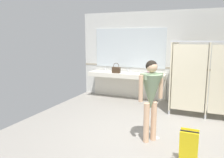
# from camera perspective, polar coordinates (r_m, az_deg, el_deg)

# --- Properties ---
(ground_plane) EXTENTS (6.02, 6.60, 0.10)m
(ground_plane) POSITION_cam_1_polar(r_m,az_deg,el_deg) (4.78, 8.36, -14.98)
(ground_plane) COLOR gray
(wall_back) EXTENTS (6.02, 0.12, 2.81)m
(wall_back) POSITION_cam_1_polar(r_m,az_deg,el_deg) (7.35, 14.63, 5.50)
(wall_back) COLOR silver
(wall_back) RESTS_ON ground_plane
(wall_back_tile_band) EXTENTS (6.02, 0.01, 0.06)m
(wall_back_tile_band) POSITION_cam_1_polar(r_m,az_deg,el_deg) (7.33, 14.43, 2.69)
(wall_back_tile_band) COLOR #9E937F
(wall_back_tile_band) RESTS_ON wall_back
(vanity_counter) EXTENTS (2.51, 0.59, 0.97)m
(vanity_counter) POSITION_cam_1_polar(r_m,az_deg,el_deg) (7.49, 3.79, -0.05)
(vanity_counter) COLOR silver
(vanity_counter) RESTS_ON ground_plane
(mirror_panel) EXTENTS (2.41, 0.02, 1.28)m
(mirror_panel) POSITION_cam_1_polar(r_m,az_deg,el_deg) (7.58, 4.40, 7.78)
(mirror_panel) COLOR silver
(mirror_panel) RESTS_ON wall_back
(bathroom_stalls) EXTENTS (1.83, 1.40, 1.92)m
(bathroom_stalls) POSITION_cam_1_polar(r_m,az_deg,el_deg) (6.37, 23.01, 0.67)
(bathroom_stalls) COLOR beige
(bathroom_stalls) RESTS_ON ground_plane
(person_standing) EXTENTS (0.56, 0.56, 1.58)m
(person_standing) POSITION_cam_1_polar(r_m,az_deg,el_deg) (4.32, 9.78, -3.12)
(person_standing) COLOR #DBAD89
(person_standing) RESTS_ON ground_plane
(handbag) EXTENTS (0.26, 0.12, 0.33)m
(handbag) POSITION_cam_1_polar(r_m,az_deg,el_deg) (7.32, 1.06, 2.36)
(handbag) COLOR #3F2D1E
(handbag) RESTS_ON vanity_counter
(soap_dispenser) EXTENTS (0.07, 0.07, 0.18)m
(soap_dispenser) POSITION_cam_1_polar(r_m,az_deg,el_deg) (7.33, 9.17, 1.99)
(soap_dispenser) COLOR #D899B2
(soap_dispenser) RESTS_ON vanity_counter
(wet_floor_sign) EXTENTS (0.28, 0.19, 0.57)m
(wet_floor_sign) POSITION_cam_1_polar(r_m,az_deg,el_deg) (3.89, 18.72, -15.94)
(wet_floor_sign) COLOR yellow
(wet_floor_sign) RESTS_ON ground_plane
(floor_drain_cover) EXTENTS (0.14, 0.14, 0.01)m
(floor_drain_cover) POSITION_cam_1_polar(r_m,az_deg,el_deg) (4.79, 11.02, -14.29)
(floor_drain_cover) COLOR #B7BABF
(floor_drain_cover) RESTS_ON ground_plane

